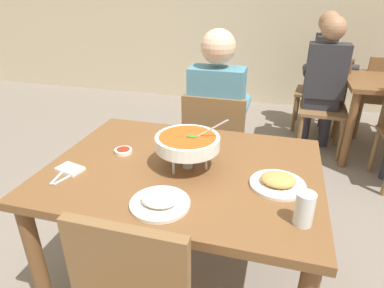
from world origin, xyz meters
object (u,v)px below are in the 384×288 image
drink_glass (304,210)px  patron_bg_right (326,66)px  diner_main (217,113)px  curry_bowl (188,143)px  sauce_dish (123,151)px  chair_bg_corner (383,93)px  rice_plate (161,201)px  appetizer_plate (278,182)px  patron_bg_left (325,78)px  dining_table_main (184,185)px  chair_bg_right (326,87)px  chair_diner_main (215,146)px  chair_bg_left (324,100)px

drink_glass → patron_bg_right: size_ratio=0.10×
diner_main → curry_bowl: size_ratio=3.94×
curry_bowl → sauce_dish: 0.38m
diner_main → chair_bg_corner: bearing=49.4°
rice_plate → appetizer_plate: bearing=31.4°
drink_glass → patron_bg_left: 2.34m
dining_table_main → drink_glass: drink_glass is taller
sauce_dish → patron_bg_right: patron_bg_right is taller
rice_plate → chair_bg_right: bearing=73.1°
chair_diner_main → appetizer_plate: 0.97m
appetizer_plate → diner_main: bearing=117.3°
sauce_dish → curry_bowl: bearing=-8.1°
diner_main → rice_plate: (0.00, -1.12, 0.04)m
rice_plate → sauce_dish: (-0.35, 0.37, -0.01)m
chair_bg_left → patron_bg_right: size_ratio=0.69×
diner_main → drink_glass: bearing=-63.7°
rice_plate → patron_bg_left: (0.79, 2.36, -0.04)m
chair_bg_left → patron_bg_right: (0.02, 0.49, 0.24)m
rice_plate → chair_bg_right: 3.06m
curry_bowl → appetizer_plate: (0.42, -0.06, -0.11)m
curry_bowl → chair_bg_left: size_ratio=0.37×
dining_table_main → curry_bowl: bearing=3.1°
rice_plate → chair_bg_right: (0.88, 2.91, -0.27)m
drink_glass → patron_bg_left: patron_bg_left is taller
chair_bg_corner → chair_diner_main: bearing=-130.1°
appetizer_plate → chair_bg_corner: (1.01, 2.54, -0.27)m
chair_diner_main → curry_bowl: curry_bowl is taller
dining_table_main → sauce_dish: sauce_dish is taller
dining_table_main → diner_main: (0.00, 0.80, 0.09)m
diner_main → patron_bg_left: 1.47m
appetizer_plate → chair_bg_right: size_ratio=0.27×
chair_bg_right → sauce_dish: bearing=-115.8°
chair_bg_left → patron_bg_left: patron_bg_left is taller
chair_bg_right → patron_bg_right: size_ratio=0.69×
patron_bg_left → dining_table_main: bearing=-111.3°
dining_table_main → rice_plate: size_ratio=5.34×
rice_plate → patron_bg_right: size_ratio=0.18×
chair_bg_corner → patron_bg_left: (-0.65, -0.46, 0.24)m
dining_table_main → appetizer_plate: size_ratio=5.34×
diner_main → rice_plate: bearing=-89.8°
appetizer_plate → drink_glass: drink_glass is taller
rice_plate → sauce_dish: rice_plate is taller
chair_diner_main → drink_glass: bearing=-63.0°
diner_main → patron_bg_right: same height
appetizer_plate → dining_table_main: bearing=172.9°
sauce_dish → rice_plate: bearing=-47.3°
rice_plate → patron_bg_right: 3.01m
chair_diner_main → patron_bg_left: (0.79, 1.27, 0.24)m
diner_main → chair_bg_right: 2.01m
diner_main → curry_bowl: (0.02, -0.80, 0.14)m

